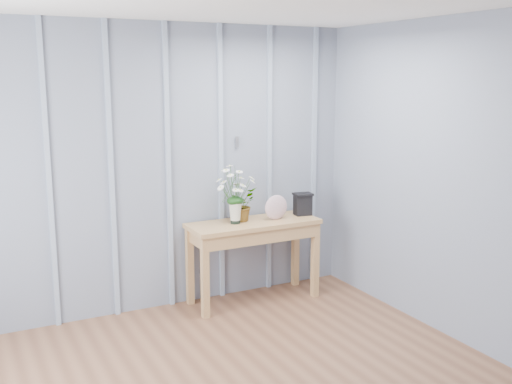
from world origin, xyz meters
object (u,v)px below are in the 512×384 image
felt_disc_vessel (276,207)px  carved_box (303,204)px  sideboard (253,234)px  daisy_vase (235,187)px

felt_disc_vessel → carved_box: (0.32, 0.05, -0.01)m
sideboard → daisy_vase: 0.48m
felt_disc_vessel → carved_box: size_ratio=1.09×
daisy_vase → felt_disc_vessel: size_ratio=2.34×
sideboard → daisy_vase: bearing=178.6°
daisy_vase → felt_disc_vessel: (0.39, -0.04, -0.22)m
daisy_vase → carved_box: 0.74m
daisy_vase → carved_box: daisy_vase is taller
felt_disc_vessel → sideboard: bearing=170.5°
sideboard → carved_box: (0.53, 0.01, 0.22)m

